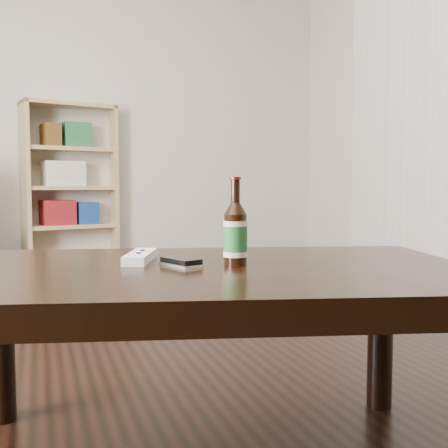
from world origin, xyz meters
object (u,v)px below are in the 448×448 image
object	(u,v)px
phone	(181,262)
coffee_table	(201,293)
bookshelf	(67,185)
remote	(140,257)
beer_bottle	(235,234)

from	to	relation	value
phone	coffee_table	bearing A→B (deg)	-51.59
bookshelf	coffee_table	xyz separation A→B (m)	(0.14, -3.35, -0.28)
bookshelf	phone	size ratio (longest dim) A/B	11.13
remote	beer_bottle	bearing A→B (deg)	-14.76
coffee_table	beer_bottle	world-z (taller)	beer_bottle
beer_bottle	phone	bearing A→B (deg)	164.38
bookshelf	phone	distance (m)	3.33
remote	bookshelf	bearing A→B (deg)	111.52
beer_bottle	bookshelf	bearing A→B (deg)	93.86
remote	phone	bearing A→B (deg)	-34.26
coffee_table	phone	size ratio (longest dim) A/B	12.06
coffee_table	phone	distance (m)	0.09
bookshelf	beer_bottle	size ratio (longest dim) A/B	6.29
phone	remote	world-z (taller)	remote
beer_bottle	remote	bearing A→B (deg)	144.04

